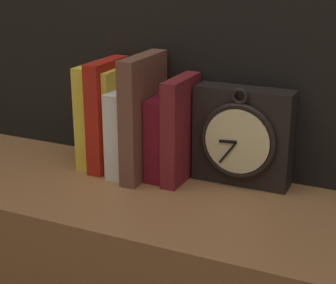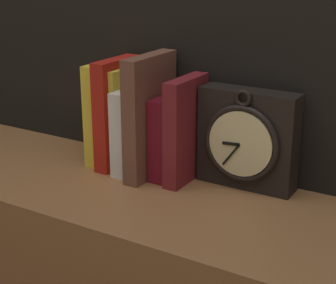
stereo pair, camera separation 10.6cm
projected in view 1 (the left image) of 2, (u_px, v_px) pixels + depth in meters
clock at (242, 137)px, 1.14m from camera, size 0.20×0.07×0.21m
book_slot0_yellow at (96, 115)px, 1.24m from camera, size 0.04×0.12×0.23m
book_slot1_red at (108, 115)px, 1.22m from camera, size 0.03×0.13×0.24m
book_slot2_yellow at (119, 119)px, 1.22m from camera, size 0.01×0.12×0.22m
book_slot3_white at (128, 131)px, 1.20m from camera, size 0.04×0.14×0.18m
book_slot4_brown at (144, 117)px, 1.17m from camera, size 0.03×0.16×0.26m
book_slot5_maroon at (164, 136)px, 1.18m from camera, size 0.04×0.12×0.18m
book_slot6_maroon at (181, 130)px, 1.15m from camera, size 0.03×0.13×0.22m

